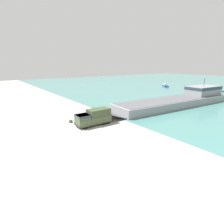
% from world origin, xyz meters
% --- Properties ---
extents(ground_plane, '(240.00, 240.00, 0.00)m').
position_xyz_m(ground_plane, '(0.00, 0.00, 0.00)').
color(ground_plane, '#A8A59E').
extents(landing_craft, '(12.35, 44.40, 7.29)m').
position_xyz_m(landing_craft, '(3.26, 27.60, 1.72)').
color(landing_craft, gray).
rests_on(landing_craft, ground_plane).
extents(military_truck, '(2.71, 7.09, 3.09)m').
position_xyz_m(military_truck, '(3.15, -2.69, 1.58)').
color(military_truck, '#475638').
rests_on(military_truck, ground_plane).
extents(soldier_on_ramp, '(0.41, 0.50, 1.67)m').
position_xyz_m(soldier_on_ramp, '(0.37, -3.81, 0.96)').
color(soldier_on_ramp, '#566042').
rests_on(soldier_on_ramp, ground_plane).
extents(moored_boat_b, '(5.47, 4.85, 1.70)m').
position_xyz_m(moored_boat_b, '(-26.35, 59.66, 0.57)').
color(moored_boat_b, navy).
rests_on(moored_boat_b, ground_plane).
extents(cargo_crate, '(0.62, 0.70, 0.52)m').
position_xyz_m(cargo_crate, '(-0.89, -5.83, 0.26)').
color(cargo_crate, '#4C4738').
rests_on(cargo_crate, ground_plane).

